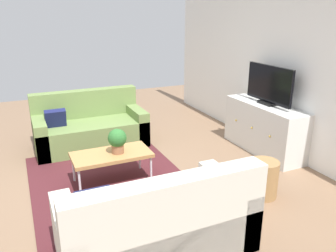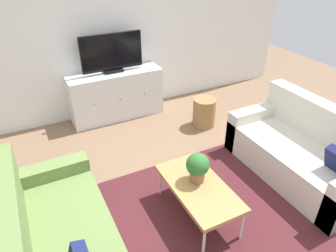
{
  "view_description": "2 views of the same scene",
  "coord_description": "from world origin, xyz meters",
  "px_view_note": "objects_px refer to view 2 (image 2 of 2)",
  "views": [
    {
      "loc": [
        3.75,
        -1.06,
        2.07
      ],
      "look_at": [
        0.0,
        0.63,
        0.66
      ],
      "focal_mm": 36.23,
      "sensor_mm": 36.0,
      "label": 1
    },
    {
      "loc": [
        -1.33,
        -1.98,
        2.44
      ],
      "look_at": [
        0.0,
        0.63,
        0.66
      ],
      "focal_mm": 32.74,
      "sensor_mm": 36.0,
      "label": 2
    }
  ],
  "objects_px": {
    "wicker_basket": "(204,112)",
    "couch_right_side": "(304,153)",
    "potted_plant": "(198,166)",
    "tv_console": "(116,95)",
    "flat_screen_tv": "(112,53)",
    "couch_left_side": "(53,248)",
    "coffee_table": "(199,188)"
  },
  "relations": [
    {
      "from": "potted_plant",
      "to": "flat_screen_tv",
      "type": "bearing_deg",
      "value": 91.44
    },
    {
      "from": "couch_right_side",
      "to": "tv_console",
      "type": "xyz_separation_m",
      "value": [
        -1.52,
        2.37,
        0.09
      ]
    },
    {
      "from": "coffee_table",
      "to": "flat_screen_tv",
      "type": "xyz_separation_m",
      "value": [
        -0.03,
        2.41,
        0.67
      ]
    },
    {
      "from": "couch_right_side",
      "to": "wicker_basket",
      "type": "bearing_deg",
      "value": 106.26
    },
    {
      "from": "flat_screen_tv",
      "to": "potted_plant",
      "type": "bearing_deg",
      "value": -88.56
    },
    {
      "from": "coffee_table",
      "to": "wicker_basket",
      "type": "xyz_separation_m",
      "value": [
        1.05,
        1.51,
        -0.15
      ]
    },
    {
      "from": "couch_right_side",
      "to": "coffee_table",
      "type": "distance_m",
      "value": 1.48
    },
    {
      "from": "coffee_table",
      "to": "wicker_basket",
      "type": "distance_m",
      "value": 1.84
    },
    {
      "from": "couch_right_side",
      "to": "wicker_basket",
      "type": "distance_m",
      "value": 1.56
    },
    {
      "from": "couch_left_side",
      "to": "wicker_basket",
      "type": "bearing_deg",
      "value": 31.5
    },
    {
      "from": "potted_plant",
      "to": "tv_console",
      "type": "height_order",
      "value": "tv_console"
    },
    {
      "from": "wicker_basket",
      "to": "couch_right_side",
      "type": "bearing_deg",
      "value": -73.74
    },
    {
      "from": "coffee_table",
      "to": "wicker_basket",
      "type": "height_order",
      "value": "wicker_basket"
    },
    {
      "from": "flat_screen_tv",
      "to": "wicker_basket",
      "type": "relative_size",
      "value": 2.1
    },
    {
      "from": "couch_left_side",
      "to": "tv_console",
      "type": "relative_size",
      "value": 1.18
    },
    {
      "from": "potted_plant",
      "to": "wicker_basket",
      "type": "height_order",
      "value": "potted_plant"
    },
    {
      "from": "couch_left_side",
      "to": "coffee_table",
      "type": "xyz_separation_m",
      "value": [
        1.39,
        -0.01,
        0.08
      ]
    },
    {
      "from": "couch_right_side",
      "to": "tv_console",
      "type": "relative_size",
      "value": 1.18
    },
    {
      "from": "tv_console",
      "to": "flat_screen_tv",
      "type": "xyz_separation_m",
      "value": [
        0.0,
        0.02,
        0.66
      ]
    },
    {
      "from": "couch_left_side",
      "to": "couch_right_side",
      "type": "relative_size",
      "value": 1.0
    },
    {
      "from": "flat_screen_tv",
      "to": "wicker_basket",
      "type": "height_order",
      "value": "flat_screen_tv"
    },
    {
      "from": "couch_left_side",
      "to": "tv_console",
      "type": "xyz_separation_m",
      "value": [
        1.36,
        2.37,
        0.09
      ]
    },
    {
      "from": "couch_right_side",
      "to": "potted_plant",
      "type": "xyz_separation_m",
      "value": [
        -1.46,
        0.07,
        0.29
      ]
    },
    {
      "from": "coffee_table",
      "to": "tv_console",
      "type": "xyz_separation_m",
      "value": [
        -0.03,
        2.39,
        0.01
      ]
    },
    {
      "from": "couch_right_side",
      "to": "potted_plant",
      "type": "height_order",
      "value": "couch_right_side"
    },
    {
      "from": "couch_right_side",
      "to": "coffee_table",
      "type": "bearing_deg",
      "value": -179.5
    },
    {
      "from": "potted_plant",
      "to": "wicker_basket",
      "type": "xyz_separation_m",
      "value": [
        1.02,
        1.43,
        -0.35
      ]
    },
    {
      "from": "potted_plant",
      "to": "wicker_basket",
      "type": "relative_size",
      "value": 0.71
    },
    {
      "from": "coffee_table",
      "to": "potted_plant",
      "type": "bearing_deg",
      "value": 72.44
    },
    {
      "from": "tv_console",
      "to": "flat_screen_tv",
      "type": "bearing_deg",
      "value": 90.0
    },
    {
      "from": "potted_plant",
      "to": "flat_screen_tv",
      "type": "relative_size",
      "value": 0.34
    },
    {
      "from": "potted_plant",
      "to": "couch_right_side",
      "type": "bearing_deg",
      "value": -2.56
    }
  ]
}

